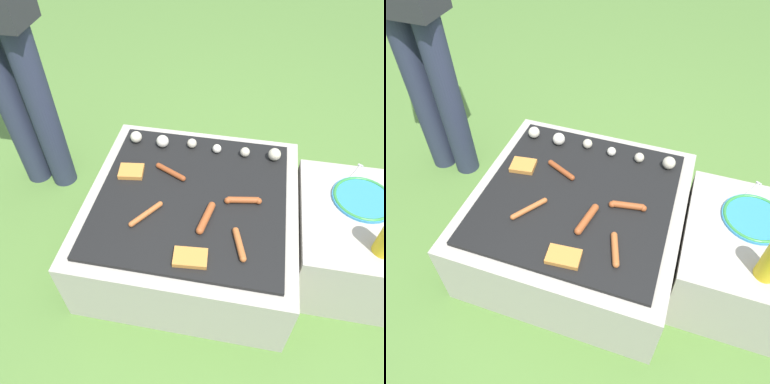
# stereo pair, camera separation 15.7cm
# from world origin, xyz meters

# --- Properties ---
(ground_plane) EXTENTS (14.00, 14.00, 0.00)m
(ground_plane) POSITION_xyz_m (0.00, 0.00, 0.00)
(ground_plane) COLOR #567F38
(grill) EXTENTS (0.89, 0.89, 0.36)m
(grill) POSITION_xyz_m (0.00, 0.00, 0.18)
(grill) COLOR #B2AA9E
(grill) RESTS_ON ground_plane
(side_ledge) EXTENTS (0.50, 0.58, 0.36)m
(side_ledge) POSITION_xyz_m (0.71, 0.03, 0.18)
(side_ledge) COLOR #B2AA9E
(side_ledge) RESTS_ON ground_plane
(sausage_back_right) EXTENTS (0.06, 0.17, 0.03)m
(sausage_back_right) POSITION_xyz_m (0.08, -0.12, 0.38)
(sausage_back_right) COLOR #A34C23
(sausage_back_right) RESTS_ON grill
(sausage_front_center) EXTENTS (0.15, 0.09, 0.02)m
(sausage_front_center) POSITION_xyz_m (-0.12, 0.11, 0.38)
(sausage_front_center) COLOR #93421E
(sausage_front_center) RESTS_ON grill
(sausage_front_right) EXTENTS (0.11, 0.15, 0.02)m
(sausage_front_right) POSITION_xyz_m (-0.16, -0.14, 0.37)
(sausage_front_right) COLOR #B7602D
(sausage_front_right) RESTS_ON grill
(sausage_mid_left) EXTENTS (0.07, 0.15, 0.03)m
(sausage_mid_left) POSITION_xyz_m (0.22, -0.22, 0.38)
(sausage_mid_left) COLOR #B7602D
(sausage_mid_left) RESTS_ON grill
(sausage_back_left) EXTENTS (0.15, 0.05, 0.03)m
(sausage_back_left) POSITION_xyz_m (0.22, -0.00, 0.38)
(sausage_back_left) COLOR #A34C23
(sausage_back_left) RESTS_ON grill
(bread_slice_center) EXTENTS (0.13, 0.09, 0.02)m
(bread_slice_center) POSITION_xyz_m (0.05, -0.31, 0.37)
(bread_slice_center) COLOR #D18438
(bread_slice_center) RESTS_ON grill
(bread_slice_left) EXTENTS (0.12, 0.10, 0.02)m
(bread_slice_left) POSITION_xyz_m (-0.29, 0.08, 0.37)
(bread_slice_left) COLOR #D18438
(bread_slice_left) RESTS_ON grill
(mushroom_row) EXTENTS (0.72, 0.07, 0.06)m
(mushroom_row) POSITION_xyz_m (-0.02, 0.30, 0.39)
(mushroom_row) COLOR beige
(mushroom_row) RESTS_ON grill
(plate_colorful) EXTENTS (0.26, 0.26, 0.02)m
(plate_colorful) POSITION_xyz_m (0.71, 0.10, 0.37)
(plate_colorful) COLOR #338CCC
(plate_colorful) RESTS_ON side_ledge
(fork_utensil) EXTENTS (0.12, 0.19, 0.01)m
(fork_utensil) POSITION_xyz_m (0.68, 0.24, 0.37)
(fork_utensil) COLOR silver
(fork_utensil) RESTS_ON side_ledge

